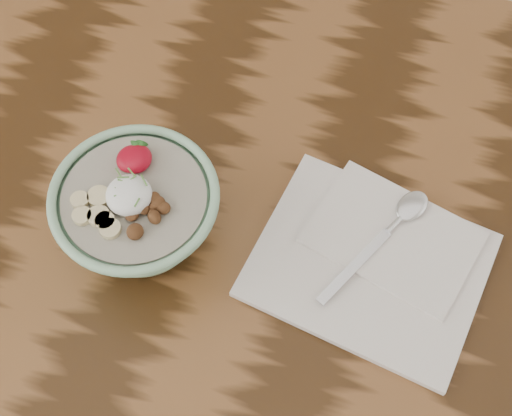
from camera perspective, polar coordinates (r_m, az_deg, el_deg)
The scene contains 4 objects.
table at distance 90.93cm, azimuth 5.47°, elevation -5.99°, with size 160.00×90.00×75.00cm.
breakfast_bowl at distance 78.38cm, azimuth -9.38°, elevation -0.40°, with size 18.04×18.04×11.98cm.
napkin at distance 82.02cm, azimuth 9.41°, elevation -4.06°, with size 28.21×24.56×1.54cm.
spoon at distance 83.19cm, azimuth 11.29°, elevation -1.00°, with size 10.44×17.50×0.97cm.
Camera 1 is at (1.31, -35.33, 149.48)cm, focal length 50.00 mm.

